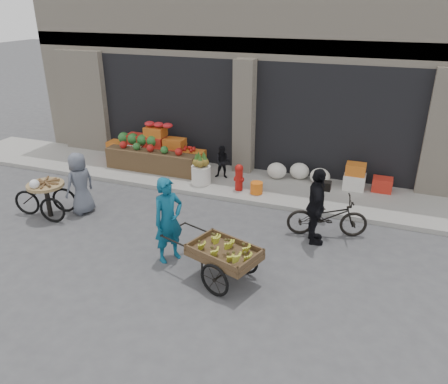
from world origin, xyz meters
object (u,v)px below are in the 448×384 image
at_px(cyclist, 316,207).
at_px(banana_cart, 222,250).
at_px(vendor_grey, 80,183).
at_px(orange_bucket, 257,188).
at_px(fire_hydrant, 239,176).
at_px(tricycle_cart, 47,194).
at_px(bicycle, 327,216).
at_px(vendor_woman, 168,220).
at_px(seated_person, 223,162).
at_px(pineapple_bin, 201,175).

bearing_deg(cyclist, banana_cart, 130.63).
bearing_deg(vendor_grey, cyclist, 112.42).
bearing_deg(banana_cart, orange_bucket, 115.36).
distance_m(fire_hydrant, cyclist, 2.92).
height_order(tricycle_cart, bicycle, tricycle_cart).
bearing_deg(cyclist, fire_hydrant, 36.35).
bearing_deg(cyclist, vendor_woman, 107.71).
bearing_deg(vendor_grey, vendor_woman, 85.78).
xyz_separation_m(banana_cart, vendor_grey, (-4.13, 1.41, 0.12)).
bearing_deg(vendor_woman, cyclist, -26.33).
bearing_deg(seated_person, vendor_grey, -139.42).
distance_m(banana_cart, cyclist, 2.37).
bearing_deg(banana_cart, fire_hydrant, 122.61).
height_order(orange_bucket, tricycle_cart, tricycle_cart).
height_order(pineapple_bin, cyclist, cyclist).
bearing_deg(fire_hydrant, banana_cart, -75.59).
height_order(banana_cart, vendor_woman, vendor_woman).
xyz_separation_m(orange_bucket, bicycle, (1.99, -1.35, 0.18)).
bearing_deg(pineapple_bin, seated_person, 56.31).
height_order(fire_hydrant, vendor_grey, vendor_grey).
bearing_deg(tricycle_cart, seated_person, 36.86).
relative_size(banana_cart, cyclist, 1.35).
height_order(banana_cart, vendor_grey, vendor_grey).
bearing_deg(vendor_woman, orange_bucket, 18.02).
relative_size(fire_hydrant, vendor_woman, 0.41).
relative_size(vendor_woman, vendor_grey, 1.14).
distance_m(pineapple_bin, fire_hydrant, 1.11).
xyz_separation_m(pineapple_bin, tricycle_cart, (-2.68, -2.85, 0.20)).
distance_m(seated_person, bicycle, 3.79).
bearing_deg(seated_person, tricycle_cart, -141.81).
xyz_separation_m(seated_person, banana_cart, (1.67, -4.41, 0.05)).
relative_size(fire_hydrant, vendor_grey, 0.47).
xyz_separation_m(fire_hydrant, seated_person, (-0.70, 0.65, 0.08)).
xyz_separation_m(vendor_woman, tricycle_cart, (-3.53, 0.66, -0.30)).
bearing_deg(pineapple_bin, bicycle, -21.95).
bearing_deg(bicycle, fire_hydrant, 45.19).
relative_size(vendor_woman, cyclist, 1.04).
xyz_separation_m(orange_bucket, seated_person, (-1.20, 0.70, 0.31)).
distance_m(fire_hydrant, orange_bucket, 0.55).
distance_m(orange_bucket, cyclist, 2.56).
bearing_deg(orange_bucket, cyclist, -44.35).
bearing_deg(bicycle, banana_cart, 131.79).
height_order(fire_hydrant, seated_person, seated_person).
bearing_deg(bicycle, vendor_grey, 84.05).
height_order(seated_person, bicycle, seated_person).
bearing_deg(cyclist, pineapple_bin, 45.91).
bearing_deg(orange_bucket, pineapple_bin, 176.42).
height_order(orange_bucket, cyclist, cyclist).
distance_m(seated_person, vendor_grey, 3.88).
bearing_deg(seated_person, cyclist, -49.32).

